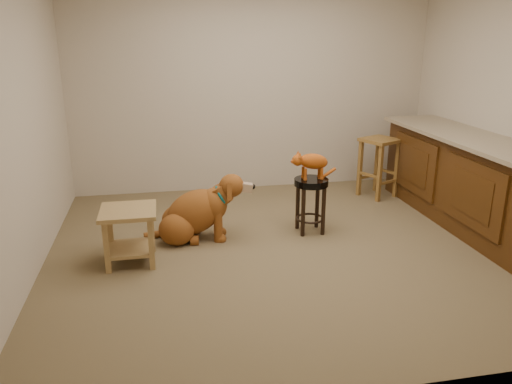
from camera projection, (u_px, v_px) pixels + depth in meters
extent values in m
cube|color=brown|center=(294.00, 247.00, 4.71)|extent=(4.50, 4.00, 0.01)
cube|color=#C2B49C|center=(254.00, 86.00, 6.18)|extent=(4.50, 0.04, 2.60)
cube|color=#C2B49C|center=(407.00, 168.00, 2.44)|extent=(4.50, 0.04, 2.60)
cube|color=#C2B49C|center=(19.00, 118.00, 3.90)|extent=(0.04, 4.00, 2.60)
cube|color=#512E0E|center=(467.00, 182.00, 5.21)|extent=(0.60, 2.50, 0.90)
cube|color=gray|center=(471.00, 137.00, 5.06)|extent=(0.70, 2.56, 0.04)
cube|color=black|center=(466.00, 217.00, 5.34)|extent=(0.52, 2.50, 0.10)
cube|color=#512E0E|center=(473.00, 195.00, 4.62)|extent=(0.02, 0.90, 0.62)
cube|color=#512E0E|center=(415.00, 165.00, 5.65)|extent=(0.02, 0.90, 0.62)
cube|color=#42240B|center=(471.00, 195.00, 4.62)|extent=(0.02, 0.60, 0.40)
cube|color=#42240B|center=(414.00, 165.00, 5.65)|extent=(0.02, 0.60, 0.40)
cylinder|color=black|center=(317.00, 205.00, 5.13)|extent=(0.04, 0.04, 0.49)
cylinder|color=black|center=(298.00, 206.00, 5.09)|extent=(0.04, 0.04, 0.49)
cylinder|color=black|center=(323.00, 211.00, 4.94)|extent=(0.04, 0.04, 0.49)
cylinder|color=black|center=(303.00, 213.00, 4.90)|extent=(0.04, 0.04, 0.49)
torus|color=black|center=(310.00, 218.00, 5.05)|extent=(0.29, 0.29, 0.02)
cylinder|color=black|center=(311.00, 182.00, 4.93)|extent=(0.34, 0.34, 0.07)
cube|color=brown|center=(377.00, 165.00, 6.30)|extent=(0.06, 0.06, 0.68)
cube|color=brown|center=(360.00, 168.00, 6.13)|extent=(0.06, 0.06, 0.68)
cube|color=brown|center=(397.00, 170.00, 6.06)|extent=(0.06, 0.06, 0.68)
cube|color=brown|center=(380.00, 174.00, 5.89)|extent=(0.06, 0.06, 0.68)
cube|color=brown|center=(380.00, 140.00, 5.99)|extent=(0.52, 0.52, 0.04)
cube|color=#9C7B48|center=(152.00, 229.00, 4.55)|extent=(0.05, 0.05, 0.46)
cube|color=#9C7B48|center=(110.00, 232.00, 4.48)|extent=(0.05, 0.05, 0.46)
cube|color=#9C7B48|center=(151.00, 245.00, 4.21)|extent=(0.05, 0.05, 0.46)
cube|color=#9C7B48|center=(107.00, 248.00, 4.14)|extent=(0.05, 0.05, 0.46)
cube|color=#9C7B48|center=(128.00, 211.00, 4.27)|extent=(0.48, 0.48, 0.04)
cube|color=#9C7B48|center=(131.00, 248.00, 4.38)|extent=(0.40, 0.40, 0.03)
ellipsoid|color=brown|center=(179.00, 220.00, 4.98)|extent=(0.38, 0.33, 0.31)
ellipsoid|color=brown|center=(177.00, 230.00, 4.74)|extent=(0.38, 0.33, 0.31)
cylinder|color=brown|center=(196.00, 229.00, 5.04)|extent=(0.09, 0.11, 0.10)
cylinder|color=brown|center=(195.00, 240.00, 4.77)|extent=(0.09, 0.11, 0.10)
ellipsoid|color=brown|center=(195.00, 212.00, 4.83)|extent=(0.76, 0.47, 0.64)
ellipsoid|color=brown|center=(214.00, 204.00, 4.82)|extent=(0.30, 0.33, 0.32)
cylinder|color=brown|center=(218.00, 217.00, 4.96)|extent=(0.09, 0.09, 0.37)
cylinder|color=brown|center=(218.00, 223.00, 4.79)|extent=(0.09, 0.09, 0.37)
sphere|color=brown|center=(222.00, 232.00, 5.01)|extent=(0.10, 0.10, 0.10)
sphere|color=brown|center=(221.00, 239.00, 4.84)|extent=(0.10, 0.10, 0.10)
cylinder|color=brown|center=(222.00, 194.00, 4.79)|extent=(0.25, 0.20, 0.24)
ellipsoid|color=brown|center=(232.00, 186.00, 4.77)|extent=(0.26, 0.24, 0.23)
cube|color=tan|center=(245.00, 187.00, 4.78)|extent=(0.17, 0.10, 0.10)
sphere|color=black|center=(252.00, 187.00, 4.79)|extent=(0.05, 0.05, 0.05)
cube|color=brown|center=(230.00, 185.00, 4.88)|extent=(0.06, 0.06, 0.17)
cube|color=brown|center=(230.00, 192.00, 4.68)|extent=(0.06, 0.06, 0.17)
torus|color=#0A5453|center=(222.00, 195.00, 4.80)|extent=(0.16, 0.23, 0.20)
cylinder|color=#D8BF4C|center=(227.00, 202.00, 4.82)|extent=(0.01, 0.04, 0.04)
cylinder|color=brown|center=(159.00, 234.00, 4.93)|extent=(0.30, 0.13, 0.07)
ellipsoid|color=#A44610|center=(314.00, 161.00, 4.87)|extent=(0.31, 0.15, 0.19)
cylinder|color=#A44610|center=(303.00, 172.00, 4.93)|extent=(0.03, 0.03, 0.12)
sphere|color=#A44610|center=(303.00, 177.00, 4.94)|extent=(0.04, 0.04, 0.04)
cylinder|color=#A44610|center=(305.00, 175.00, 4.85)|extent=(0.03, 0.03, 0.12)
sphere|color=#A44610|center=(305.00, 179.00, 4.87)|extent=(0.04, 0.04, 0.04)
cylinder|color=#A44610|center=(319.00, 172.00, 4.96)|extent=(0.03, 0.03, 0.12)
sphere|color=#A44610|center=(319.00, 176.00, 4.97)|extent=(0.04, 0.04, 0.04)
cylinder|color=#A44610|center=(322.00, 174.00, 4.88)|extent=(0.03, 0.03, 0.12)
sphere|color=#A44610|center=(321.00, 178.00, 4.89)|extent=(0.04, 0.04, 0.04)
sphere|color=#A44610|center=(298.00, 160.00, 4.84)|extent=(0.11, 0.11, 0.11)
sphere|color=#A44610|center=(293.00, 161.00, 4.83)|extent=(0.04, 0.04, 0.04)
sphere|color=brown|center=(291.00, 162.00, 4.83)|extent=(0.02, 0.02, 0.02)
cone|color=#A44610|center=(298.00, 153.00, 4.85)|extent=(0.05, 0.05, 0.05)
cone|color=#C66B60|center=(298.00, 154.00, 4.85)|extent=(0.03, 0.03, 0.03)
cone|color=#A44610|center=(300.00, 155.00, 4.79)|extent=(0.05, 0.05, 0.05)
cone|color=#C66B60|center=(300.00, 155.00, 4.79)|extent=(0.03, 0.03, 0.03)
cylinder|color=#A44610|center=(327.00, 174.00, 4.98)|extent=(0.22, 0.13, 0.11)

